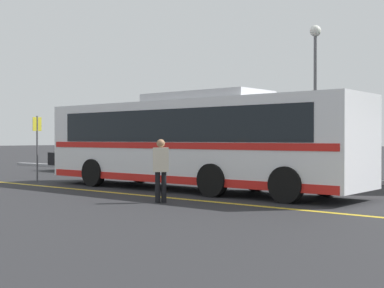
{
  "coord_description": "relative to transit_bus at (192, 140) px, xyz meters",
  "views": [
    {
      "loc": [
        11.37,
        -14.05,
        1.74
      ],
      "look_at": [
        0.06,
        -0.09,
        1.56
      ],
      "focal_mm": 50.0,
      "sensor_mm": 36.0,
      "label": 1
    }
  ],
  "objects": [
    {
      "name": "parked_car_0",
      "position": [
        -10.64,
        4.65,
        -0.92
      ],
      "size": [
        4.99,
        2.09,
        1.57
      ],
      "rotation": [
        0.0,
        0.0,
        1.64
      ],
      "color": "black",
      "rests_on": "ground_plane"
    },
    {
      "name": "lane_strip_0",
      "position": [
        -0.01,
        -2.2,
        -1.7
      ],
      "size": [
        31.91,
        0.2,
        0.01
      ],
      "primitive_type": "cube",
      "rotation": [
        0.0,
        0.0,
        1.57
      ],
      "color": "gold",
      "rests_on": "ground_plane"
    },
    {
      "name": "street_lamp",
      "position": [
        0.9,
        7.35,
        3.03
      ],
      "size": [
        0.49,
        0.49,
        6.65
      ],
      "color": "#59595E",
      "rests_on": "ground_plane"
    },
    {
      "name": "pedestrian_0",
      "position": [
        1.51,
        -3.23,
        -0.72
      ],
      "size": [
        0.45,
        0.45,
        1.73
      ],
      "rotation": [
        0.0,
        0.0,
        0.79
      ],
      "color": "black",
      "rests_on": "ground_plane"
    },
    {
      "name": "curb_strip",
      "position": [
        -0.01,
        6.38,
        -1.62
      ],
      "size": [
        39.91,
        0.36,
        0.15
      ],
      "primitive_type": "cube",
      "color": "#99999E",
      "rests_on": "ground_plane"
    },
    {
      "name": "bus_stop_sign",
      "position": [
        -7.26,
        -1.07,
        -0.03
      ],
      "size": [
        0.07,
        0.4,
        2.67
      ],
      "rotation": [
        0.0,
        0.0,
        1.56
      ],
      "color": "#59595E",
      "rests_on": "ground_plane"
    },
    {
      "name": "ground_plane",
      "position": [
        -0.07,
        0.09,
        -1.7
      ],
      "size": [
        220.0,
        220.0,
        0.0
      ],
      "primitive_type": "plane",
      "color": "#262628"
    },
    {
      "name": "parked_car_1",
      "position": [
        -4.43,
        4.86,
        -0.9
      ],
      "size": [
        4.3,
        1.93,
        1.63
      ],
      "rotation": [
        0.0,
        0.0,
        -1.59
      ],
      "color": "black",
      "rests_on": "ground_plane"
    },
    {
      "name": "transit_bus",
      "position": [
        0.0,
        0.0,
        0.0
      ],
      "size": [
        12.26,
        2.8,
        3.25
      ],
      "rotation": [
        0.0,
        0.0,
        1.56
      ],
      "color": "silver",
      "rests_on": "ground_plane"
    }
  ]
}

